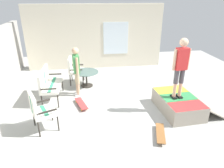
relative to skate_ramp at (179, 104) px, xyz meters
The scene contains 11 objects.
ground_plane 1.72m from the skate_ramp, 75.16° to the left, with size 12.00×12.00×0.10m, color #A8A8A3.
house_facade 4.88m from the skate_ramp, 26.67° to the left, with size 0.23×6.00×2.80m.
skate_ramp is the anchor object (origin of this frame).
patio_bench 4.08m from the skate_ramp, 71.79° to the left, with size 1.27×0.59×1.02m.
patio_chair_near_house 3.99m from the skate_ramp, 51.23° to the left, with size 0.65×0.58×1.02m.
patio_chair_by_wall 3.87m from the skate_ramp, 95.97° to the left, with size 0.79×0.75×1.02m.
patio_table 3.40m from the skate_ramp, 50.88° to the left, with size 0.90×0.90×0.57m.
person_watching 3.36m from the skate_ramp, 63.54° to the left, with size 0.47×0.28×1.65m.
person_skater 1.23m from the skate_ramp, 102.91° to the left, with size 0.26×0.48×1.70m.
skateboard_by_bench 2.92m from the skate_ramp, 76.85° to the left, with size 0.82×0.43×0.10m.
skateboard_spare 1.43m from the skate_ramp, 139.10° to the left, with size 0.82×0.42×0.10m.
Camera 1 is at (-5.39, 1.02, 3.21)m, focal length 32.99 mm.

